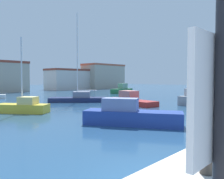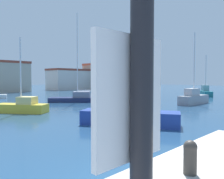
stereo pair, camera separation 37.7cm
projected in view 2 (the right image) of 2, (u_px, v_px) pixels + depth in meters
water at (92, 101)px, 31.17m from camera, size 160.00×160.00×0.00m
mooring_bollard at (190, 156)px, 4.45m from camera, size 0.26×0.26×0.65m
sailboat_teal_distant_north at (205, 92)px, 39.00m from camera, size 4.01×3.48×6.79m
sailboat_grey_outer_mooring at (193, 98)px, 27.01m from camera, size 5.09×1.44×8.22m
sailboat_yellow_near_pier at (22, 106)px, 20.24m from camera, size 3.77×4.52×6.50m
sailboat_navy_far_right at (78, 98)px, 29.58m from camera, size 6.66×6.45×11.11m
motorboat_blue_behind_lamppost at (128, 116)px, 14.87m from camera, size 4.43×6.18×1.69m
motorboat_red_far_left at (128, 100)px, 26.83m from camera, size 3.12×7.76×1.56m
motorboat_green_distant_east at (123, 90)px, 47.26m from camera, size 6.02×2.52×1.98m
warehouse_block at (0, 77)px, 50.04m from camera, size 11.34×6.56×6.72m
waterfront_apartments at (70, 79)px, 62.98m from camera, size 11.30×6.16×5.50m
harbor_office at (105, 76)px, 69.78m from camera, size 12.67×6.20×7.18m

